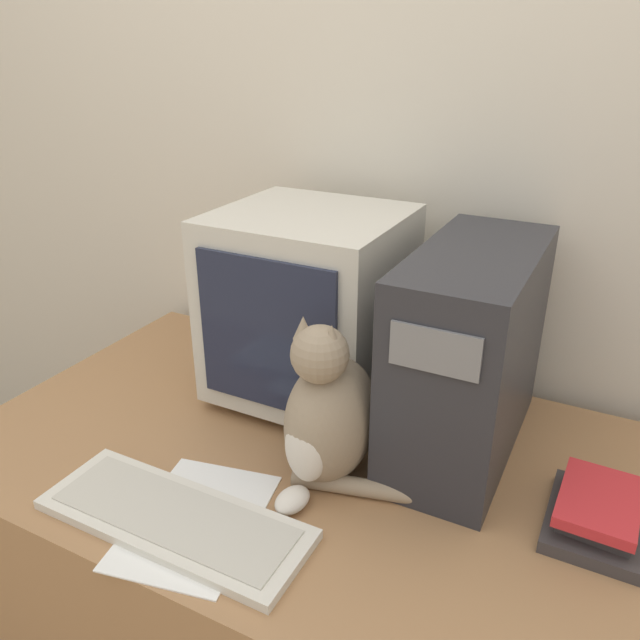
# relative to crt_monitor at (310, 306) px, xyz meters

# --- Properties ---
(wall_back) EXTENTS (7.00, 0.05, 2.50)m
(wall_back) POSITION_rel_crt_monitor_xyz_m (0.10, 0.29, 0.27)
(wall_back) COLOR beige
(wall_back) RESTS_ON ground_plane
(desk) EXTENTS (1.40, 0.84, 0.75)m
(desk) POSITION_rel_crt_monitor_xyz_m (0.10, -0.20, -0.60)
(desk) COLOR #9E7047
(desk) RESTS_ON ground_plane
(crt_monitor) EXTENTS (0.38, 0.37, 0.43)m
(crt_monitor) POSITION_rel_crt_monitor_xyz_m (0.00, 0.00, 0.00)
(crt_monitor) COLOR beige
(crt_monitor) RESTS_ON desk
(computer_tower) EXTENTS (0.21, 0.47, 0.41)m
(computer_tower) POSITION_rel_crt_monitor_xyz_m (0.36, -0.03, -0.02)
(computer_tower) COLOR #28282D
(computer_tower) RESTS_ON desk
(keyboard) EXTENTS (0.49, 0.17, 0.02)m
(keyboard) POSITION_rel_crt_monitor_xyz_m (-0.01, -0.49, -0.21)
(keyboard) COLOR silver
(keyboard) RESTS_ON desk
(cat) EXTENTS (0.27, 0.27, 0.33)m
(cat) POSITION_rel_crt_monitor_xyz_m (0.18, -0.26, -0.09)
(cat) COLOR gray
(cat) RESTS_ON desk
(book_stack) EXTENTS (0.16, 0.21, 0.07)m
(book_stack) POSITION_rel_crt_monitor_xyz_m (0.64, -0.17, -0.19)
(book_stack) COLOR #383333
(book_stack) RESTS_ON desk
(pen) EXTENTS (0.16, 0.02, 0.01)m
(pen) POSITION_rel_crt_monitor_xyz_m (-0.10, -0.41, -0.22)
(pen) COLOR black
(pen) RESTS_ON desk
(paper_sheet) EXTENTS (0.26, 0.33, 0.00)m
(paper_sheet) POSITION_rel_crt_monitor_xyz_m (0.02, -0.46, -0.22)
(paper_sheet) COLOR white
(paper_sheet) RESTS_ON desk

